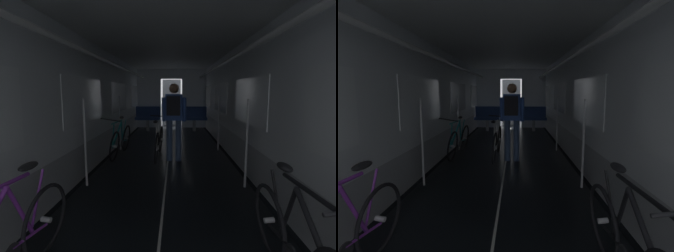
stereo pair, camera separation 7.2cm
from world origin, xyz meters
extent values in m
cube|color=black|center=(-1.41, 3.25, 0.00)|extent=(0.08, 11.50, 0.01)
cube|color=black|center=(1.41, 3.25, 0.00)|extent=(0.08, 11.50, 0.01)
cube|color=beige|center=(0.00, 3.25, 0.00)|extent=(0.03, 11.27, 0.00)
cube|color=#9EA0A5|center=(-1.51, 3.25, 0.30)|extent=(0.12, 11.50, 0.60)
cube|color=silver|center=(-1.51, 3.25, 1.53)|extent=(0.12, 11.50, 1.85)
cube|color=white|center=(-1.45, 2.67, 1.35)|extent=(0.02, 1.90, 0.80)
cube|color=white|center=(-1.45, 5.55, 1.35)|extent=(0.02, 1.90, 0.80)
cube|color=white|center=(-1.45, 8.42, 1.35)|extent=(0.02, 1.90, 0.80)
cube|color=yellow|center=(-1.45, 3.38, 1.35)|extent=(0.01, 0.20, 0.28)
cylinder|color=white|center=(-1.17, 3.25, 2.10)|extent=(0.07, 11.04, 0.07)
cylinder|color=#B7BABF|center=(-1.27, 2.10, 0.70)|extent=(0.04, 0.04, 1.40)
cylinder|color=#B7BABF|center=(-1.27, 4.70, 0.70)|extent=(0.04, 0.04, 1.40)
cube|color=#9EA0A5|center=(1.51, 3.25, 0.30)|extent=(0.12, 11.50, 0.60)
cube|color=silver|center=(1.51, 3.25, 1.53)|extent=(0.12, 11.50, 1.85)
cube|color=white|center=(1.45, 2.67, 1.35)|extent=(0.02, 1.90, 0.80)
cube|color=white|center=(1.45, 5.55, 1.35)|extent=(0.02, 1.90, 0.80)
cube|color=white|center=(1.45, 8.42, 1.35)|extent=(0.02, 1.90, 0.80)
cube|color=yellow|center=(1.45, 3.25, 1.35)|extent=(0.01, 0.20, 0.28)
cylinder|color=white|center=(1.17, 3.25, 2.10)|extent=(0.07, 11.04, 0.07)
cylinder|color=#B7BABF|center=(1.27, 2.10, 0.70)|extent=(0.04, 0.04, 1.40)
cylinder|color=#B7BABF|center=(1.27, 4.70, 0.70)|extent=(0.04, 0.04, 1.40)
cube|color=silver|center=(-0.95, 9.06, 1.23)|extent=(1.00, 0.12, 2.45)
cube|color=silver|center=(0.95, 9.06, 1.23)|extent=(1.00, 0.12, 2.45)
cube|color=silver|center=(0.00, 9.06, 2.25)|extent=(0.90, 0.12, 0.40)
cube|color=#4C4F54|center=(0.00, 9.76, 1.03)|extent=(0.81, 0.04, 2.05)
cube|color=white|center=(0.00, 3.25, 2.51)|extent=(3.14, 11.62, 0.12)
cylinder|color=gray|center=(-0.90, 8.00, 0.22)|extent=(0.12, 0.12, 0.44)
cube|color=#2D4784|center=(-0.90, 8.00, 0.49)|extent=(0.96, 0.44, 0.10)
cube|color=#2D4784|center=(-0.90, 8.19, 0.74)|extent=(0.96, 0.08, 0.40)
torus|color=gray|center=(-1.33, 8.22, 0.94)|extent=(0.14, 0.14, 0.02)
cylinder|color=gray|center=(0.90, 8.00, 0.22)|extent=(0.12, 0.12, 0.44)
cube|color=#2D4784|center=(0.90, 8.00, 0.49)|extent=(0.96, 0.44, 0.10)
cube|color=#2D4784|center=(0.90, 8.19, 0.74)|extent=(0.96, 0.08, 0.40)
torus|color=gray|center=(0.47, 8.22, 0.94)|extent=(0.14, 0.14, 0.02)
torus|color=black|center=(-1.09, 4.58, 0.33)|extent=(0.17, 0.68, 0.67)
cylinder|color=#B2B2B7|center=(-1.09, 4.58, 0.33)|extent=(0.10, 0.06, 0.06)
torus|color=black|center=(-1.16, 3.57, 0.33)|extent=(0.17, 0.68, 0.67)
cylinder|color=#B2B2B7|center=(-1.16, 3.57, 0.33)|extent=(0.10, 0.06, 0.06)
cylinder|color=teal|center=(-1.17, 3.88, 0.55)|extent=(0.15, 0.54, 0.56)
cylinder|color=teal|center=(-1.14, 4.29, 0.55)|extent=(0.09, 0.35, 0.55)
cylinder|color=teal|center=(-1.19, 4.04, 0.81)|extent=(0.09, 0.82, 0.04)
cylinder|color=teal|center=(-1.13, 4.52, 0.57)|extent=(0.10, 0.16, 0.49)
cylinder|color=teal|center=(-1.10, 4.36, 0.31)|extent=(0.05, 0.45, 0.07)
cylinder|color=teal|center=(-1.19, 3.60, 0.57)|extent=(0.09, 0.09, 0.49)
cylinder|color=black|center=(-1.11, 4.14, 0.29)|extent=(0.05, 0.17, 0.17)
ellipsoid|color=black|center=(-1.17, 4.47, 0.87)|extent=(0.11, 0.25, 0.07)
cylinder|color=black|center=(-1.24, 3.58, 0.91)|extent=(0.44, 0.05, 0.08)
torus|color=black|center=(1.02, 0.39, 0.33)|extent=(0.13, 0.67, 0.67)
cylinder|color=#B2B2B7|center=(1.02, 0.39, 0.33)|extent=(0.10, 0.05, 0.06)
cylinder|color=black|center=(1.07, -0.31, 0.55)|extent=(0.11, 0.54, 0.56)
cylinder|color=black|center=(1.06, 0.10, 0.55)|extent=(0.08, 0.34, 0.55)
cylinder|color=black|center=(1.09, -0.16, 0.82)|extent=(0.07, 0.82, 0.04)
cylinder|color=black|center=(1.05, 0.32, 0.57)|extent=(0.08, 0.16, 0.49)
cylinder|color=black|center=(1.03, 0.17, 0.31)|extent=(0.04, 0.45, 0.07)
ellipsoid|color=black|center=(1.08, 0.27, 0.88)|extent=(0.10, 0.24, 0.07)
torus|color=black|center=(-1.04, 0.35, 0.33)|extent=(0.16, 0.68, 0.67)
cylinder|color=#B2B2B7|center=(-1.04, 0.35, 0.33)|extent=(0.10, 0.06, 0.06)
cylinder|color=purple|center=(-1.09, 0.06, 0.55)|extent=(0.06, 0.35, 0.55)
cylinder|color=purple|center=(-1.07, 0.28, 0.57)|extent=(0.08, 0.16, 0.49)
cylinder|color=purple|center=(-1.06, 0.12, 0.31)|extent=(0.06, 0.45, 0.07)
ellipsoid|color=black|center=(-1.10, 0.23, 0.88)|extent=(0.12, 0.25, 0.07)
cylinder|color=#384C75|center=(0.03, 3.67, 0.45)|extent=(0.13, 0.13, 0.90)
cylinder|color=#384C75|center=(0.23, 3.66, 0.45)|extent=(0.13, 0.13, 0.90)
cube|color=#2D4C99|center=(0.13, 3.67, 1.18)|extent=(0.37, 0.24, 0.56)
cylinder|color=#2D4C99|center=(-0.09, 3.70, 1.13)|extent=(0.10, 0.20, 0.53)
cylinder|color=#2D4C99|center=(0.35, 3.67, 1.13)|extent=(0.10, 0.20, 0.53)
sphere|color=#9E7051|center=(0.13, 3.67, 1.58)|extent=(0.21, 0.21, 0.21)
cube|color=black|center=(0.12, 3.50, 1.22)|extent=(0.29, 0.18, 0.40)
torus|color=black|center=(-0.23, 3.41, 0.33)|extent=(0.10, 0.67, 0.67)
cylinder|color=#B2B2B7|center=(-0.23, 3.41, 0.33)|extent=(0.09, 0.05, 0.06)
torus|color=black|center=(-0.20, 4.43, 0.33)|extent=(0.10, 0.67, 0.67)
cylinder|color=#B2B2B7|center=(-0.20, 4.43, 0.33)|extent=(0.09, 0.05, 0.06)
cylinder|color=silver|center=(-0.22, 4.11, 0.55)|extent=(0.06, 0.54, 0.56)
cylinder|color=silver|center=(-0.23, 3.70, 0.55)|extent=(0.08, 0.34, 0.55)
cylinder|color=silver|center=(-0.24, 3.96, 0.82)|extent=(0.06, 0.82, 0.04)
cylinder|color=silver|center=(-0.24, 3.48, 0.58)|extent=(0.05, 0.16, 0.49)
cylinder|color=silver|center=(-0.22, 3.63, 0.31)|extent=(0.04, 0.45, 0.07)
cylinder|color=silver|center=(-0.21, 4.40, 0.58)|extent=(0.06, 0.09, 0.49)
cylinder|color=black|center=(-0.21, 3.86, 0.29)|extent=(0.03, 0.17, 0.17)
ellipsoid|color=black|center=(-0.26, 3.53, 0.88)|extent=(0.10, 0.24, 0.07)
cylinder|color=black|center=(-0.24, 4.42, 0.92)|extent=(0.44, 0.04, 0.05)
camera|label=1|loc=(0.15, -1.87, 1.51)|focal=27.48mm
camera|label=2|loc=(0.22, -1.86, 1.51)|focal=27.48mm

